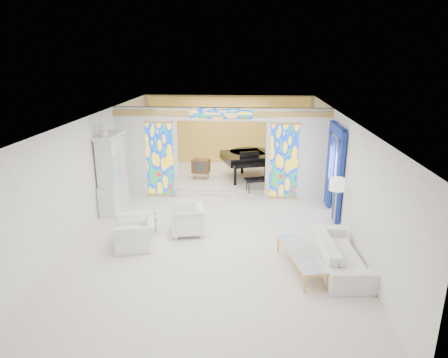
# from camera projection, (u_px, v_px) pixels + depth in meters

# --- Properties ---
(floor) EXTENTS (12.00, 12.00, 0.00)m
(floor) POSITION_uv_depth(u_px,v_px,m) (217.00, 220.00, 11.61)
(floor) COLOR white
(floor) RESTS_ON ground
(ceiling) EXTENTS (7.00, 12.00, 0.02)m
(ceiling) POSITION_uv_depth(u_px,v_px,m) (216.00, 117.00, 10.72)
(ceiling) COLOR white
(ceiling) RESTS_ON wall_back
(wall_back) EXTENTS (7.00, 0.02, 3.00)m
(wall_back) POSITION_uv_depth(u_px,v_px,m) (228.00, 131.00, 16.88)
(wall_back) COLOR white
(wall_back) RESTS_ON floor
(wall_front) EXTENTS (7.00, 0.02, 3.00)m
(wall_front) POSITION_uv_depth(u_px,v_px,m) (180.00, 292.00, 5.45)
(wall_front) COLOR white
(wall_front) RESTS_ON floor
(wall_left) EXTENTS (0.02, 12.00, 3.00)m
(wall_left) POSITION_uv_depth(u_px,v_px,m) (94.00, 168.00, 11.38)
(wall_left) COLOR white
(wall_left) RESTS_ON floor
(wall_right) EXTENTS (0.02, 12.00, 3.00)m
(wall_right) POSITION_uv_depth(u_px,v_px,m) (343.00, 173.00, 10.95)
(wall_right) COLOR white
(wall_right) RESTS_ON floor
(partition_wall) EXTENTS (7.00, 0.22, 3.00)m
(partition_wall) POSITION_uv_depth(u_px,v_px,m) (222.00, 149.00, 13.02)
(partition_wall) COLOR white
(partition_wall) RESTS_ON floor
(stained_glass_left) EXTENTS (0.90, 0.04, 2.40)m
(stained_glass_left) POSITION_uv_depth(u_px,v_px,m) (160.00, 159.00, 13.15)
(stained_glass_left) COLOR gold
(stained_glass_left) RESTS_ON partition_wall
(stained_glass_right) EXTENTS (0.90, 0.04, 2.40)m
(stained_glass_right) POSITION_uv_depth(u_px,v_px,m) (284.00, 161.00, 12.90)
(stained_glass_right) COLOR gold
(stained_glass_right) RESTS_ON partition_wall
(stained_glass_transom) EXTENTS (2.00, 0.04, 0.34)m
(stained_glass_transom) POSITION_uv_depth(u_px,v_px,m) (221.00, 114.00, 12.57)
(stained_glass_transom) COLOR gold
(stained_glass_transom) RESTS_ON partition_wall
(alcove_platform) EXTENTS (6.80, 3.80, 0.18)m
(alcove_platform) POSITION_uv_depth(u_px,v_px,m) (225.00, 176.00, 15.49)
(alcove_platform) COLOR white
(alcove_platform) RESTS_ON floor
(gold_curtain_back) EXTENTS (6.70, 0.10, 2.90)m
(gold_curtain_back) POSITION_uv_depth(u_px,v_px,m) (228.00, 132.00, 16.76)
(gold_curtain_back) COLOR #E1BB4E
(gold_curtain_back) RESTS_ON wall_back
(chandelier) EXTENTS (0.48, 0.48, 0.30)m
(chandelier) POSITION_uv_depth(u_px,v_px,m) (231.00, 113.00, 14.65)
(chandelier) COLOR #DEA14D
(chandelier) RESTS_ON ceiling
(blue_drapes) EXTENTS (0.14, 1.85, 2.65)m
(blue_drapes) POSITION_uv_depth(u_px,v_px,m) (335.00, 163.00, 11.60)
(blue_drapes) COLOR navy
(blue_drapes) RESTS_ON wall_right
(china_cabinet) EXTENTS (0.56, 1.46, 2.72)m
(china_cabinet) POSITION_uv_depth(u_px,v_px,m) (112.00, 173.00, 12.03)
(china_cabinet) COLOR silver
(china_cabinet) RESTS_ON floor
(armchair_left) EXTENTS (1.22, 1.32, 0.72)m
(armchair_left) POSITION_uv_depth(u_px,v_px,m) (135.00, 233.00, 9.92)
(armchair_left) COLOR white
(armchair_left) RESTS_ON floor
(armchair_right) EXTENTS (1.02, 1.00, 0.79)m
(armchair_right) POSITION_uv_depth(u_px,v_px,m) (187.00, 220.00, 10.61)
(armchair_right) COLOR white
(armchair_right) RESTS_ON floor
(sofa) EXTENTS (1.11, 2.48, 0.71)m
(sofa) POSITION_uv_depth(u_px,v_px,m) (339.00, 252.00, 8.95)
(sofa) COLOR white
(sofa) RESTS_ON floor
(side_table) EXTENTS (0.51, 0.51, 0.55)m
(side_table) POSITION_uv_depth(u_px,v_px,m) (155.00, 220.00, 10.66)
(side_table) COLOR silver
(side_table) RESTS_ON floor
(vase) EXTENTS (0.20, 0.20, 0.18)m
(vase) POSITION_uv_depth(u_px,v_px,m) (155.00, 210.00, 10.57)
(vase) COLOR silver
(vase) RESTS_ON side_table
(coffee_table) EXTENTS (1.03, 2.01, 0.43)m
(coffee_table) POSITION_uv_depth(u_px,v_px,m) (301.00, 253.00, 8.82)
(coffee_table) COLOR silver
(coffee_table) RESTS_ON floor
(floor_lamp) EXTENTS (0.41, 0.41, 1.59)m
(floor_lamp) POSITION_uv_depth(u_px,v_px,m) (337.00, 187.00, 10.19)
(floor_lamp) COLOR #DEA14D
(floor_lamp) RESTS_ON floor
(grand_piano) EXTENTS (2.09, 3.18, 1.15)m
(grand_piano) POSITION_uv_depth(u_px,v_px,m) (247.00, 157.00, 14.84)
(grand_piano) COLOR black
(grand_piano) RESTS_ON alcove_platform
(tv_console) EXTENTS (0.68, 0.52, 0.72)m
(tv_console) POSITION_uv_depth(u_px,v_px,m) (201.00, 166.00, 14.78)
(tv_console) COLOR brown
(tv_console) RESTS_ON alcove_platform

